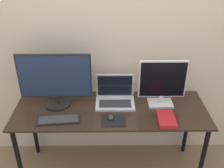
# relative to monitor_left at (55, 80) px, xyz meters

# --- Properties ---
(wall_back) EXTENTS (7.00, 0.05, 2.50)m
(wall_back) POSITION_rel_monitor_left_xyz_m (0.49, 0.30, 0.23)
(wall_back) COLOR beige
(wall_back) RESTS_ON ground_plane
(desk) EXTENTS (1.74, 0.62, 0.76)m
(desk) POSITION_rel_monitor_left_xyz_m (0.49, -0.08, -0.35)
(desk) COLOR #332319
(desk) RESTS_ON ground_plane
(monitor_left) EXTENTS (0.65, 0.23, 0.51)m
(monitor_left) POSITION_rel_monitor_left_xyz_m (0.00, 0.00, 0.00)
(monitor_left) COLOR black
(monitor_left) RESTS_ON desk
(monitor_right) EXTENTS (0.43, 0.16, 0.44)m
(monitor_right) POSITION_rel_monitor_left_xyz_m (0.95, 0.00, -0.04)
(monitor_right) COLOR silver
(monitor_right) RESTS_ON desk
(laptop) EXTENTS (0.36, 0.25, 0.25)m
(laptop) POSITION_rel_monitor_left_xyz_m (0.53, 0.05, -0.20)
(laptop) COLOR silver
(laptop) RESTS_ON desk
(keyboard) EXTENTS (0.37, 0.16, 0.02)m
(keyboard) POSITION_rel_monitor_left_xyz_m (0.05, -0.25, -0.25)
(keyboard) COLOR black
(keyboard) RESTS_ON desk
(mousepad) EXTENTS (0.20, 0.18, 0.00)m
(mousepad) POSITION_rel_monitor_left_xyz_m (0.51, -0.25, -0.26)
(mousepad) COLOR black
(mousepad) RESTS_ON desk
(mouse) EXTENTS (0.04, 0.07, 0.03)m
(mouse) POSITION_rel_monitor_left_xyz_m (0.49, -0.24, -0.24)
(mouse) COLOR #333333
(mouse) RESTS_ON mousepad
(book) EXTENTS (0.15, 0.23, 0.04)m
(book) POSITION_rel_monitor_left_xyz_m (0.96, -0.26, -0.24)
(book) COLOR red
(book) RESTS_ON desk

